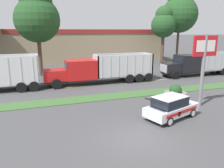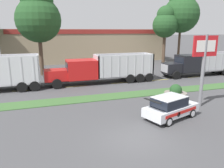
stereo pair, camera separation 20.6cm
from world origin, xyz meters
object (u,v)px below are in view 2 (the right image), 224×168
at_px(dump_truck_mid, 197,65).
at_px(rally_car, 170,107).
at_px(store_sign_post, 204,57).
at_px(dump_truck_trail, 93,71).
at_px(stone_planter, 175,94).

xyz_separation_m(dump_truck_mid, rally_car, (-11.98, -12.08, -0.70)).
relative_size(dump_truck_mid, store_sign_post, 2.10).
distance_m(dump_truck_trail, store_sign_post, 12.70).
xyz_separation_m(dump_truck_trail, rally_car, (2.74, -12.06, -0.71)).
height_order(dump_truck_mid, dump_truck_trail, dump_truck_trail).
xyz_separation_m(dump_truck_mid, stone_planter, (-8.95, -8.28, -1.04)).
xyz_separation_m(dump_truck_mid, dump_truck_trail, (-14.72, -0.02, 0.01)).
relative_size(dump_truck_mid, stone_planter, 6.05).
bearing_deg(stone_planter, dump_truck_trail, 124.91).
xyz_separation_m(rally_car, stone_planter, (3.02, 3.80, -0.34)).
relative_size(dump_truck_trail, rally_car, 2.88).
distance_m(dump_truck_mid, stone_planter, 12.24).
bearing_deg(rally_car, dump_truck_mid, 45.24).
bearing_deg(dump_truck_mid, store_sign_post, -127.64).
xyz_separation_m(store_sign_post, stone_planter, (-0.77, 2.33, -3.57)).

